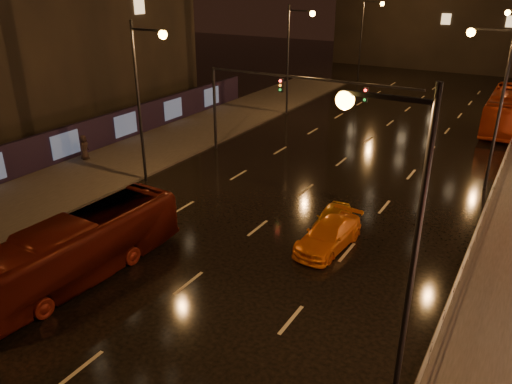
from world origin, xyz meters
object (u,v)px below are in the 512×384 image
pedestrian_c (84,147)px  taxi_near (332,218)px  bus_red (78,249)px  bus_curb (506,110)px  taxi_far (328,235)px

pedestrian_c → taxi_near: bearing=-113.5°
bus_red → bus_curb: bus_curb is taller
taxi_far → pedestrian_c: bearing=177.2°
bus_curb → pedestrian_c: bus_curb is taller
taxi_near → pedestrian_c: (-19.35, 0.75, 0.46)m
taxi_far → pedestrian_c: (-20.00, 2.75, 0.38)m
bus_curb → pedestrian_c: (-25.00, -24.64, -0.58)m
pedestrian_c → bus_curb: bearing=-66.7°
bus_red → taxi_far: size_ratio=2.22×
taxi_near → bus_curb: bearing=72.7°
taxi_far → taxi_near: bearing=113.0°
pedestrian_c → taxi_far: bearing=-119.1°
taxi_far → pedestrian_c: pedestrian_c is taller
taxi_near → taxi_far: (0.65, -2.00, 0.09)m
bus_red → pedestrian_c: bus_red is taller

